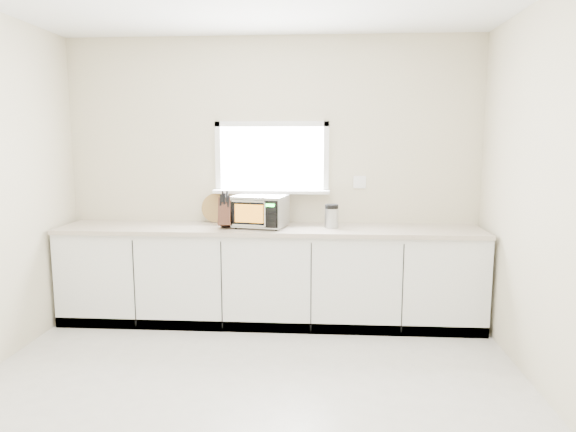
{
  "coord_description": "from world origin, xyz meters",
  "views": [
    {
      "loc": [
        0.5,
        -2.99,
        1.73
      ],
      "look_at": [
        0.19,
        1.55,
        1.05
      ],
      "focal_mm": 32.0,
      "sensor_mm": 36.0,
      "label": 1
    }
  ],
  "objects": [
    {
      "name": "ground",
      "position": [
        0.0,
        0.0,
        0.0
      ],
      "size": [
        4.0,
        4.0,
        0.0
      ],
      "primitive_type": "plane",
      "color": "beige",
      "rests_on": "ground"
    },
    {
      "name": "back_wall",
      "position": [
        0.0,
        2.0,
        1.36
      ],
      "size": [
        4.0,
        0.17,
        2.7
      ],
      "color": "beige",
      "rests_on": "ground"
    },
    {
      "name": "cutting_board",
      "position": [
        -0.55,
        1.94,
        1.06
      ],
      "size": [
        0.29,
        0.07,
        0.29
      ],
      "primitive_type": "cylinder",
      "rotation": [
        1.4,
        0.0,
        0.0
      ],
      "color": "olive",
      "rests_on": "countertop"
    },
    {
      "name": "coffee_grinder",
      "position": [
        0.58,
        1.69,
        1.03
      ],
      "size": [
        0.16,
        0.16,
        0.22
      ],
      "rotation": [
        0.0,
        0.0,
        -0.3
      ],
      "color": "#ADB0B5",
      "rests_on": "countertop"
    },
    {
      "name": "cabinets",
      "position": [
        0.0,
        1.7,
        0.44
      ],
      "size": [
        3.92,
        0.6,
        0.88
      ],
      "primitive_type": "cube",
      "color": "silver",
      "rests_on": "ground"
    },
    {
      "name": "microwave",
      "position": [
        -0.08,
        1.68,
        1.07
      ],
      "size": [
        0.52,
        0.45,
        0.3
      ],
      "rotation": [
        0.0,
        0.0,
        -0.21
      ],
      "color": "black",
      "rests_on": "countertop"
    },
    {
      "name": "countertop",
      "position": [
        0.0,
        1.69,
        0.9
      ],
      "size": [
        3.92,
        0.64,
        0.04
      ],
      "primitive_type": "cube",
      "color": "beige",
      "rests_on": "cabinets"
    },
    {
      "name": "knife_block",
      "position": [
        -0.39,
        1.63,
        1.07
      ],
      "size": [
        0.12,
        0.24,
        0.35
      ],
      "rotation": [
        0.0,
        0.0,
        0.01
      ],
      "color": "#4C2B1B",
      "rests_on": "countertop"
    }
  ]
}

